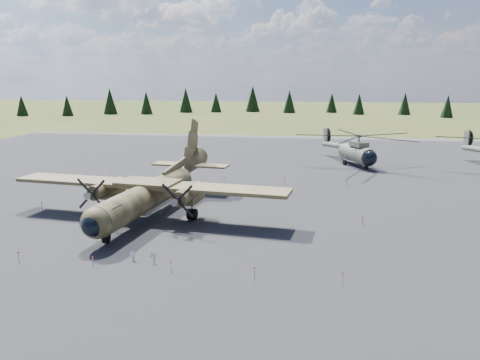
# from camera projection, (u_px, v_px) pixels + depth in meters

# --- Properties ---
(ground) EXTENTS (500.00, 500.00, 0.00)m
(ground) POSITION_uv_depth(u_px,v_px,m) (193.00, 218.00, 46.85)
(ground) COLOR brown
(ground) RESTS_ON ground
(apron) EXTENTS (120.00, 120.00, 0.04)m
(apron) POSITION_uv_depth(u_px,v_px,m) (215.00, 194.00, 56.49)
(apron) COLOR #56555A
(apron) RESTS_ON ground
(transport_plane) EXTENTS (28.53, 25.80, 9.38)m
(transport_plane) POSITION_uv_depth(u_px,v_px,m) (153.00, 189.00, 47.33)
(transport_plane) COLOR #33371E
(transport_plane) RESTS_ON ground
(helicopter_near) EXTENTS (26.06, 26.06, 5.01)m
(helicopter_near) POSITION_uv_depth(u_px,v_px,m) (357.00, 144.00, 73.93)
(helicopter_near) COLOR slate
(helicopter_near) RESTS_ON ground
(info_placard_left) EXTENTS (0.48, 0.31, 0.70)m
(info_placard_left) POSITION_uv_depth(u_px,v_px,m) (133.00, 255.00, 35.60)
(info_placard_left) COLOR gray
(info_placard_left) RESTS_ON ground
(info_placard_right) EXTENTS (0.54, 0.32, 0.79)m
(info_placard_right) POSITION_uv_depth(u_px,v_px,m) (154.00, 257.00, 35.09)
(info_placard_right) COLOR gray
(info_placard_right) RESTS_ON ground
(barrier_fence) EXTENTS (33.12, 29.62, 0.85)m
(barrier_fence) POSITION_uv_depth(u_px,v_px,m) (188.00, 213.00, 46.74)
(barrier_fence) COLOR silver
(barrier_fence) RESTS_ON ground
(treeline) EXTENTS (311.09, 318.06, 10.97)m
(treeline) POSITION_uv_depth(u_px,v_px,m) (118.00, 182.00, 40.76)
(treeline) COLOR black
(treeline) RESTS_ON ground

